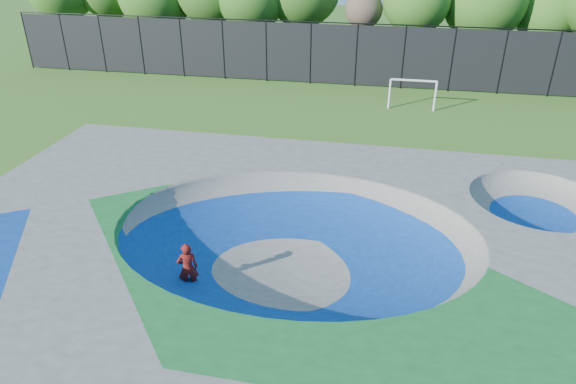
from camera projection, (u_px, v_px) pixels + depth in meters
name	position (u px, v px, depth m)	size (l,w,h in m)	color
ground	(295.00, 270.00, 15.89)	(120.00, 120.00, 0.00)	#36601A
skate_deck	(296.00, 249.00, 15.55)	(22.00, 14.00, 1.50)	gray
skater	(188.00, 268.00, 14.63)	(0.58, 0.38, 1.60)	red
skateboard	(190.00, 289.00, 14.99)	(0.78, 0.22, 0.05)	black
soccer_goal	(413.00, 89.00, 29.19)	(2.68, 0.12, 1.77)	silver
fence	(356.00, 54.00, 33.18)	(48.09, 0.09, 4.04)	black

